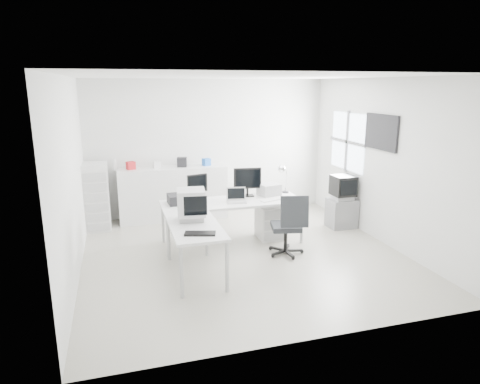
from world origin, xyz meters
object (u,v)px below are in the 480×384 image
object	(u,v)px
office_chair	(286,224)
tv_cabinet	(342,213)
sideboard	(173,193)
inkjet_printer	(182,199)
laser_printer	(269,189)
laptop	(237,196)
main_desk	(232,222)
lcd_monitor_small	(197,187)
crt_tv	(343,188)
lcd_monitor_large	(247,182)
side_desk	(195,250)
drawer_pedestal	(269,222)
filing_cabinet	(97,197)
crt_monitor	(191,204)

from	to	relation	value
office_chair	tv_cabinet	bearing A→B (deg)	45.11
tv_cabinet	sideboard	xyz separation A→B (m)	(-3.04, 1.43, 0.26)
inkjet_printer	laser_printer	xyz separation A→B (m)	(1.60, 0.12, 0.02)
laptop	laser_printer	world-z (taller)	laptop
main_desk	sideboard	bearing A→B (deg)	115.50
lcd_monitor_small	crt_tv	xyz separation A→B (m)	(2.80, -0.02, -0.20)
crt_tv	office_chair	bearing A→B (deg)	-148.22
lcd_monitor_small	office_chair	xyz separation A→B (m)	(1.25, -0.98, -0.46)
lcd_monitor_large	side_desk	bearing A→B (deg)	-124.58
tv_cabinet	crt_tv	bearing A→B (deg)	0.00
lcd_monitor_large	laser_printer	xyz separation A→B (m)	(0.40, -0.03, -0.15)
drawer_pedestal	crt_tv	distance (m)	1.63
filing_cabinet	lcd_monitor_small	bearing A→B (deg)	-34.32
side_desk	drawer_pedestal	world-z (taller)	side_desk
main_desk	laser_printer	bearing A→B (deg)	16.35
main_desk	filing_cabinet	world-z (taller)	filing_cabinet
drawer_pedestal	crt_tv	size ratio (longest dim) A/B	1.20
drawer_pedestal	inkjet_printer	xyz separation A→B (m)	(-1.55, 0.05, 0.53)
lcd_monitor_small	lcd_monitor_large	bearing A→B (deg)	-13.74
laptop	inkjet_printer	bearing A→B (deg)	177.57
crt_tv	laser_printer	bearing A→B (deg)	-179.62
lcd_monitor_large	laptop	xyz separation A→B (m)	(-0.30, -0.35, -0.15)
laser_printer	sideboard	distance (m)	2.13
drawer_pedestal	lcd_monitor_small	distance (m)	1.44
inkjet_printer	tv_cabinet	xyz separation A→B (m)	(3.10, 0.13, -0.55)
laptop	sideboard	size ratio (longest dim) A/B	0.15
inkjet_printer	tv_cabinet	bearing A→B (deg)	-0.13
main_desk	laptop	distance (m)	0.49
main_desk	drawer_pedestal	xyz separation A→B (m)	(0.70, 0.05, -0.08)
lcd_monitor_small	laser_printer	size ratio (longest dim) A/B	1.27
drawer_pedestal	sideboard	world-z (taller)	sideboard
tv_cabinet	sideboard	world-z (taller)	sideboard
sideboard	filing_cabinet	xyz separation A→B (m)	(-1.46, -0.25, 0.10)
tv_cabinet	sideboard	bearing A→B (deg)	154.83
inkjet_printer	sideboard	size ratio (longest dim) A/B	0.21
crt_monitor	laptop	bearing A→B (deg)	47.33
laptop	lcd_monitor_small	bearing A→B (deg)	159.84
lcd_monitor_large	laptop	world-z (taller)	lcd_monitor_large
crt_monitor	lcd_monitor_large	bearing A→B (deg)	50.04
side_desk	lcd_monitor_large	xyz separation A→B (m)	(1.20, 1.35, 0.63)
lcd_monitor_large	laser_printer	size ratio (longest dim) A/B	1.42
drawer_pedestal	laptop	world-z (taller)	laptop
laptop	office_chair	distance (m)	0.97
main_desk	side_desk	bearing A→B (deg)	-127.69
side_desk	filing_cabinet	xyz separation A→B (m)	(-1.40, 2.51, 0.26)
main_desk	lcd_monitor_small	world-z (taller)	lcd_monitor_small
main_desk	tv_cabinet	distance (m)	2.26
laptop	laser_printer	bearing A→B (deg)	34.66
lcd_monitor_large	filing_cabinet	world-z (taller)	filing_cabinet
tv_cabinet	lcd_monitor_large	bearing A→B (deg)	179.39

